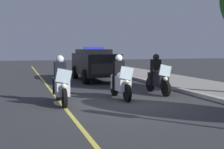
{
  "coord_description": "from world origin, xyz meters",
  "views": [
    {
      "loc": [
        9.88,
        -3.64,
        1.96
      ],
      "look_at": [
        -1.67,
        0.0,
        0.9
      ],
      "focal_mm": 48.16,
      "sensor_mm": 36.0,
      "label": 1
    }
  ],
  "objects_px": {
    "police_motorcycle_lead_left": "(61,84)",
    "police_suv": "(94,63)",
    "cyclist_background": "(97,64)",
    "police_motorcycle_lead_right": "(120,81)",
    "police_motorcycle_trailing": "(158,78)"
  },
  "relations": [
    {
      "from": "police_suv",
      "to": "cyclist_background",
      "type": "xyz_separation_m",
      "value": [
        -3.6,
        1.11,
        -0.22
      ]
    },
    {
      "from": "police_suv",
      "to": "cyclist_background",
      "type": "relative_size",
      "value": 2.79
    },
    {
      "from": "police_motorcycle_lead_left",
      "to": "police_suv",
      "type": "xyz_separation_m",
      "value": [
        -7.12,
        3.0,
        0.37
      ]
    },
    {
      "from": "police_motorcycle_lead_left",
      "to": "police_suv",
      "type": "relative_size",
      "value": 0.44
    },
    {
      "from": "police_suv",
      "to": "police_motorcycle_lead_left",
      "type": "bearing_deg",
      "value": -22.88
    },
    {
      "from": "police_motorcycle_lead_left",
      "to": "police_motorcycle_trailing",
      "type": "bearing_deg",
      "value": 104.54
    },
    {
      "from": "police_motorcycle_lead_right",
      "to": "police_suv",
      "type": "bearing_deg",
      "value": 174.52
    },
    {
      "from": "police_motorcycle_lead_left",
      "to": "police_motorcycle_lead_right",
      "type": "bearing_deg",
      "value": 100.36
    },
    {
      "from": "police_motorcycle_lead_left",
      "to": "police_suv",
      "type": "height_order",
      "value": "police_suv"
    },
    {
      "from": "police_motorcycle_lead_left",
      "to": "police_motorcycle_trailing",
      "type": "relative_size",
      "value": 1.0
    },
    {
      "from": "police_motorcycle_lead_left",
      "to": "cyclist_background",
      "type": "xyz_separation_m",
      "value": [
        -10.72,
        4.11,
        0.14
      ]
    },
    {
      "from": "police_suv",
      "to": "police_motorcycle_lead_right",
      "type": "bearing_deg",
      "value": -5.48
    },
    {
      "from": "police_motorcycle_lead_right",
      "to": "police_suv",
      "type": "distance_m",
      "value": 6.72
    },
    {
      "from": "police_motorcycle_lead_right",
      "to": "police_suv",
      "type": "relative_size",
      "value": 0.44
    },
    {
      "from": "police_motorcycle_lead_left",
      "to": "police_motorcycle_lead_right",
      "type": "height_order",
      "value": "same"
    }
  ]
}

